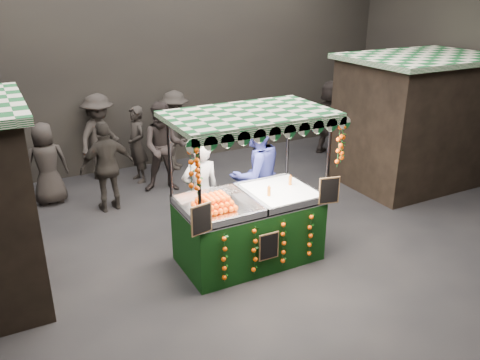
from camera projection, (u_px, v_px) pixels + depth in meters
ground at (266, 262)px, 7.31m from camera, size 12.00×12.00×0.00m
market_hall at (272, 27)px, 6.05m from camera, size 12.10×10.10×5.05m
neighbour_stall_right at (416, 120)px, 9.95m from camera, size 3.00×2.20×2.60m
juice_stall at (250, 217)px, 7.12m from camera, size 2.34×1.38×2.27m
vendor_grey at (201, 192)px, 7.68m from camera, size 0.63×0.44×1.67m
vendor_blue at (256, 175)px, 7.95m from camera, size 1.03×0.85×1.96m
shopper_1 at (164, 147)px, 9.57m from camera, size 1.06×0.95×1.80m
shopper_2 at (107, 167)px, 8.74m from camera, size 1.01×0.49×1.67m
shopper_3 at (175, 130)px, 10.78m from camera, size 1.17×1.31×1.76m
shopper_4 at (47, 164)px, 9.04m from camera, size 0.77×0.51×1.56m
shopper_5 at (330, 118)px, 11.68m from camera, size 0.76×1.73×1.81m
shopper_6 at (137, 145)px, 10.08m from camera, size 0.46×0.63×1.60m
shopper_7 at (100, 137)px, 10.18m from camera, size 1.34×1.28×1.82m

